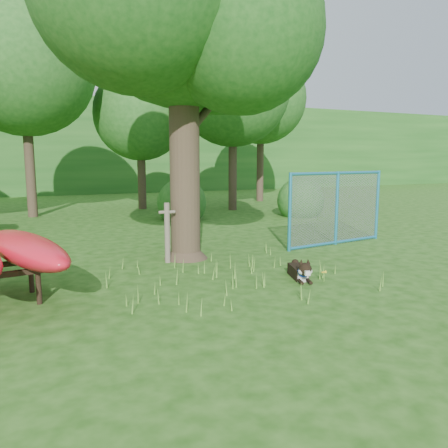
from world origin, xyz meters
name	(u,v)px	position (x,y,z in m)	size (l,w,h in m)	color
ground	(243,295)	(0.00, 0.00, 0.00)	(80.00, 80.00, 0.00)	#1A460E
oak_tree	(180,0)	(-0.02, 2.94, 5.44)	(6.11, 5.55, 8.16)	#35281D
wooden_post	(167,231)	(-0.46, 2.69, 0.68)	(0.35, 0.13, 1.29)	brown
husky_dog	(300,271)	(1.38, 0.39, 0.16)	(0.48, 0.98, 0.45)	black
fence_section	(337,208)	(4.11, 2.83, 0.95)	(3.21, 0.53, 3.15)	teal
wildflower_clump	(324,273)	(1.70, 0.11, 0.16)	(0.09, 0.09, 0.20)	#5B9330
bg_tree_b	(23,65)	(-3.00, 12.00, 5.61)	(5.20, 5.20, 8.22)	#35281D
bg_tree_c	(140,114)	(1.50, 13.00, 4.11)	(4.00, 4.00, 6.12)	#35281D
bg_tree_d	(233,90)	(5.00, 11.00, 5.08)	(4.80, 4.80, 7.50)	#35281D
bg_tree_e	(261,99)	(8.00, 14.00, 5.23)	(4.60, 4.60, 7.55)	#35281D
shrub_right	(300,216)	(6.50, 8.00, 0.00)	(1.80, 1.80, 1.80)	#1E541B
shrub_mid	(182,219)	(2.00, 9.00, 0.00)	(1.80, 1.80, 1.80)	#1E541B
wooded_hillside	(72,148)	(0.00, 28.00, 3.00)	(80.00, 12.00, 6.00)	#1E541B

